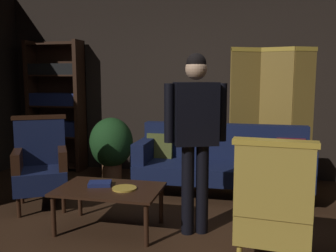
{
  "coord_description": "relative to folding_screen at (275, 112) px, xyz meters",
  "views": [
    {
      "loc": [
        0.88,
        -3.08,
        1.49
      ],
      "look_at": [
        0.0,
        0.8,
        0.95
      ],
      "focal_mm": 38.96,
      "sensor_mm": 36.0,
      "label": 1
    }
  ],
  "objects": [
    {
      "name": "ground_plane",
      "position": [
        -1.23,
        -2.31,
        -0.99
      ],
      "size": [
        10.0,
        10.0,
        0.0
      ],
      "primitive_type": "plane",
      "color": "#331E11"
    },
    {
      "name": "back_wall",
      "position": [
        -1.23,
        0.14,
        0.41
      ],
      "size": [
        7.2,
        0.1,
        2.8
      ],
      "primitive_type": "cube",
      "color": "black",
      "rests_on": "ground_plane"
    },
    {
      "name": "folding_screen",
      "position": [
        0.0,
        0.0,
        0.0
      ],
      "size": [
        1.28,
        0.35,
        1.9
      ],
      "color": "olive",
      "rests_on": "ground_plane"
    },
    {
      "name": "bookshelf",
      "position": [
        -3.38,
        -0.11,
        0.07
      ],
      "size": [
        0.9,
        0.32,
        2.05
      ],
      "color": "black",
      "rests_on": "ground_plane"
    },
    {
      "name": "velvet_couch",
      "position": [
        -0.68,
        -0.86,
        -0.53
      ],
      "size": [
        2.12,
        0.78,
        0.88
      ],
      "color": "black",
      "rests_on": "ground_plane"
    },
    {
      "name": "coffee_table",
      "position": [
        -1.66,
        -2.19,
        -0.61
      ],
      "size": [
        1.0,
        0.64,
        0.42
      ],
      "color": "black",
      "rests_on": "ground_plane"
    },
    {
      "name": "armchair_gilt_accent",
      "position": [
        -0.15,
        -2.55,
        -0.5
      ],
      "size": [
        0.63,
        0.62,
        1.04
      ],
      "color": "gold",
      "rests_on": "ground_plane"
    },
    {
      "name": "armchair_wing_left",
      "position": [
        -2.67,
        -1.74,
        -0.5
      ],
      "size": [
        0.79,
        0.79,
        1.04
      ],
      "color": "black",
      "rests_on": "ground_plane"
    },
    {
      "name": "standing_figure",
      "position": [
        -0.84,
        -2.07,
        0.04
      ],
      "size": [
        0.55,
        0.34,
        1.7
      ],
      "color": "black",
      "rests_on": "ground_plane"
    },
    {
      "name": "potted_plant",
      "position": [
        -2.28,
        -0.57,
        -0.46
      ],
      "size": [
        0.62,
        0.62,
        0.91
      ],
      "color": "brown",
      "rests_on": "ground_plane"
    },
    {
      "name": "book_navy_cloth",
      "position": [
        -1.78,
        -2.13,
        -0.55
      ],
      "size": [
        0.26,
        0.22,
        0.04
      ],
      "primitive_type": "cube",
      "rotation": [
        0.0,
        0.0,
        0.29
      ],
      "color": "navy",
      "rests_on": "coffee_table"
    },
    {
      "name": "brass_tray",
      "position": [
        -1.5,
        -2.19,
        -0.56
      ],
      "size": [
        0.23,
        0.23,
        0.02
      ],
      "primitive_type": "cylinder",
      "color": "gold",
      "rests_on": "coffee_table"
    }
  ]
}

